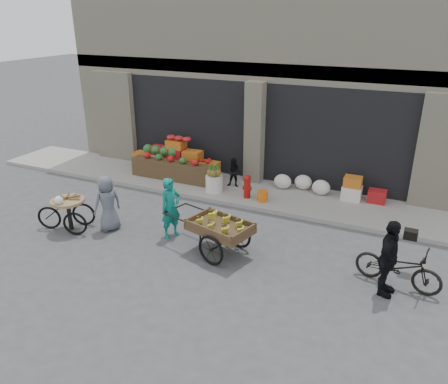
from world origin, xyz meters
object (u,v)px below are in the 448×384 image
at_px(banana_cart, 218,225).
at_px(vendor_grey, 107,203).
at_px(pineapple_bin, 214,183).
at_px(seated_person, 234,173).
at_px(bicycle, 398,266).
at_px(fire_hydrant, 247,185).
at_px(cyclist, 388,259).
at_px(orange_bucket, 262,196).
at_px(vendor_woman, 171,208).
at_px(tricycle_cart, 68,209).

xyz_separation_m(banana_cart, vendor_grey, (-3.06, -0.09, 0.00)).
xyz_separation_m(pineapple_bin, seated_person, (0.40, 0.60, 0.21)).
xyz_separation_m(vendor_grey, bicycle, (6.92, 0.42, -0.28)).
height_order(fire_hydrant, cyclist, cyclist).
bearing_deg(banana_cart, orange_bucket, 105.18).
bearing_deg(vendor_woman, orange_bucket, -2.96).
relative_size(vendor_woman, bicycle, 0.89).
distance_m(fire_hydrant, tricycle_cart, 4.98).
distance_m(seated_person, banana_cart, 3.92).
distance_m(seated_person, vendor_grey, 4.23).
bearing_deg(vendor_grey, tricycle_cart, -39.04).
height_order(seated_person, cyclist, cyclist).
distance_m(orange_bucket, vendor_woman, 3.13).
bearing_deg(cyclist, orange_bucket, 60.26).
relative_size(orange_bucket, vendor_grey, 0.22).
xyz_separation_m(fire_hydrant, cyclist, (4.19, -3.14, 0.30)).
bearing_deg(fire_hydrant, banana_cart, -80.45).
relative_size(orange_bucket, tricycle_cart, 0.22).
relative_size(fire_hydrant, orange_bucket, 2.22).
bearing_deg(cyclist, pineapple_bin, 69.13).
xyz_separation_m(pineapple_bin, vendor_grey, (-1.44, -3.21, 0.36)).
bearing_deg(vendor_woman, seated_person, 20.69).
distance_m(pineapple_bin, tricycle_cart, 4.34).
distance_m(fire_hydrant, vendor_grey, 4.06).
height_order(orange_bucket, bicycle, bicycle).
bearing_deg(cyclist, seated_person, 62.43).
bearing_deg(orange_bucket, tricycle_cart, -138.10).
distance_m(pineapple_bin, vendor_grey, 3.54).
xyz_separation_m(banana_cart, vendor_woman, (-1.41, 0.27, 0.04)).
xyz_separation_m(vendor_woman, bicycle, (5.28, 0.06, -0.32)).
relative_size(vendor_grey, cyclist, 0.92).
relative_size(vendor_woman, vendor_grey, 1.05).
height_order(vendor_woman, vendor_grey, vendor_woman).
distance_m(fire_hydrant, bicycle, 5.17).
bearing_deg(vendor_grey, seated_person, 179.85).
distance_m(seated_person, tricycle_cart, 5.05).
bearing_deg(tricycle_cart, seated_person, 37.42).
xyz_separation_m(pineapple_bin, banana_cart, (1.62, -3.12, 0.36)).
height_order(pineapple_bin, tricycle_cart, tricycle_cart).
xyz_separation_m(seated_person, tricycle_cart, (-2.75, -4.24, -0.02)).
bearing_deg(pineapple_bin, vendor_woman, -85.90).
distance_m(bicycle, cyclist, 0.57).
xyz_separation_m(fire_hydrant, seated_person, (-0.70, 0.65, 0.08)).
relative_size(banana_cart, vendor_grey, 1.74).
xyz_separation_m(fire_hydrant, vendor_grey, (-2.54, -3.16, 0.23)).
bearing_deg(vendor_woman, fire_hydrant, 6.21).
bearing_deg(bicycle, orange_bucket, 65.55).
height_order(pineapple_bin, vendor_grey, vendor_grey).
distance_m(vendor_grey, cyclist, 6.72).
distance_m(vendor_woman, cyclist, 5.09).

